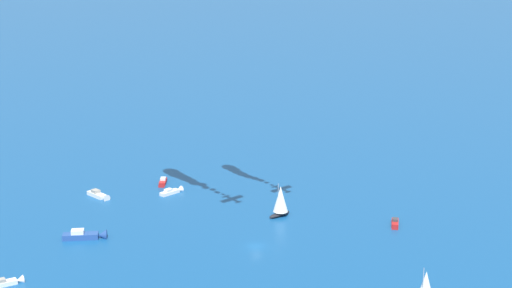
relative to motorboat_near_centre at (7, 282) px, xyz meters
name	(u,v)px	position (x,y,z in m)	size (l,w,h in m)	color
ground_plane	(256,246)	(-56.69, -0.37, -0.57)	(2000.00, 2000.00, 0.00)	navy
motorboat_near_centre	(7,282)	(0.00, 0.00, 0.00)	(7.50, 3.16, 2.11)	white
motorboat_far_stbd	(99,195)	(-28.55, -50.21, 0.10)	(5.43, 8.68, 2.47)	white
motorboat_offshore	(172,191)	(-48.89, -46.24, 0.02)	(7.61, 4.91, 2.17)	white
motorboat_trailing	(163,182)	(-48.46, -55.56, 0.00)	(4.43, 7.50, 2.12)	#B21E1E
motorboat_mid_cluster	(87,235)	(-20.02, -20.21, 0.26)	(10.96, 5.39, 3.08)	#23478C
motorboat_outer_ring_a	(395,224)	(-94.73, -0.08, -0.05)	(5.01, 6.59, 1.94)	#B21E1E
sailboat_outer_ring_b	(280,201)	(-70.40, -17.59, 3.63)	(7.36, 5.09, 9.20)	black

